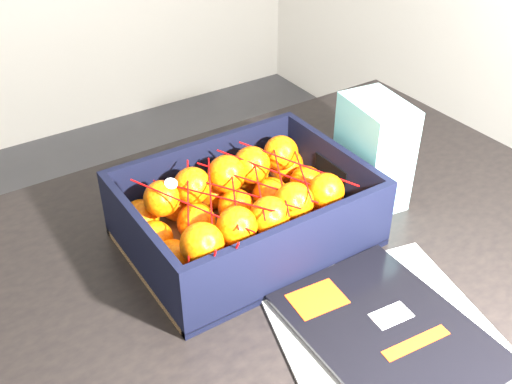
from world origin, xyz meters
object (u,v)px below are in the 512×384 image
magazine_stack (387,334)px  produce_crate (246,220)px  table (266,301)px  retail_carton (373,152)px

magazine_stack → produce_crate: 0.29m
table → retail_carton: 0.31m
magazine_stack → produce_crate: (-0.04, 0.28, 0.03)m
retail_carton → produce_crate: bearing=-176.8°
table → magazine_stack: size_ratio=3.50×
magazine_stack → retail_carton: retail_carton is taller
magazine_stack → retail_carton: size_ratio=1.83×
produce_crate → retail_carton: retail_carton is taller
produce_crate → magazine_stack: bearing=-81.2°
magazine_stack → retail_carton: bearing=52.4°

